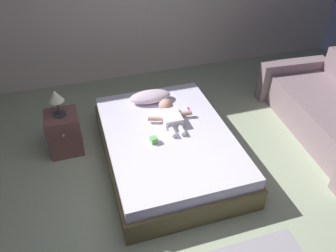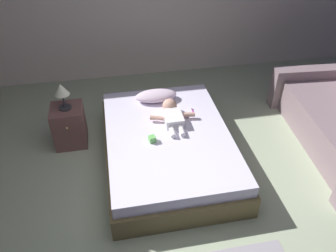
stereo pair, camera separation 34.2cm
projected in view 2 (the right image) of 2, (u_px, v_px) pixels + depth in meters
ground_plane at (175, 203)px, 3.61m from camera, size 8.00×8.00×0.00m
bed at (168, 147)px, 4.04m from camera, size 1.48×2.09×0.42m
pillow at (156, 96)px, 4.42m from camera, size 0.55×0.27×0.14m
baby at (172, 114)px, 4.08m from camera, size 0.56×0.63×0.18m
toothbrush at (192, 111)px, 4.25m from camera, size 0.02×0.13×0.02m
nightstand at (69, 126)px, 4.27m from camera, size 0.39×0.42×0.54m
lamp at (62, 91)px, 3.96m from camera, size 0.18×0.18×0.34m
toy_block at (152, 139)px, 3.76m from camera, size 0.09×0.09×0.07m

